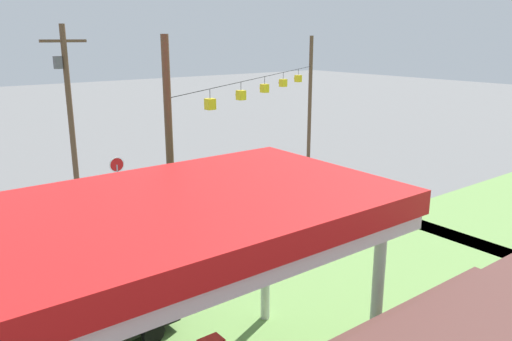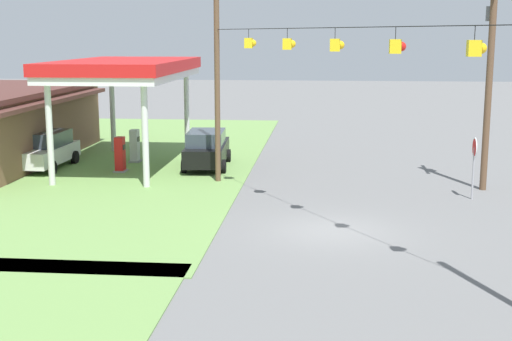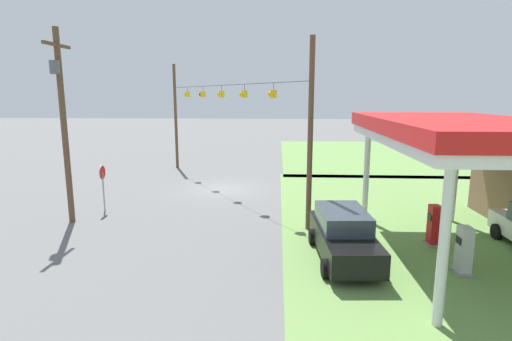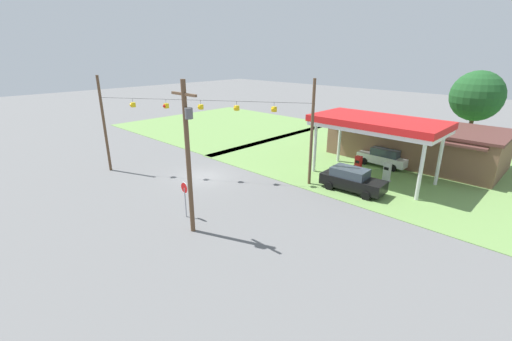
{
  "view_description": "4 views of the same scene",
  "coord_description": "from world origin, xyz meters",
  "px_view_note": "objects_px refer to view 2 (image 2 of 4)",
  "views": [
    {
      "loc": [
        14.83,
        18.72,
        8.52
      ],
      "look_at": [
        2.28,
        2.32,
        2.99
      ],
      "focal_mm": 35.0,
      "sensor_mm": 36.0,
      "label": 1
    },
    {
      "loc": [
        -23.29,
        0.28,
        6.5
      ],
      "look_at": [
        3.33,
        2.86,
        1.39
      ],
      "focal_mm": 50.0,
      "sensor_mm": 36.0,
      "label": 2
    },
    {
      "loc": [
        25.46,
        3.57,
        6.11
      ],
      "look_at": [
        4.42,
        2.41,
        2.13
      ],
      "focal_mm": 28.0,
      "sensor_mm": 36.0,
      "label": 3
    },
    {
      "loc": [
        23.09,
        -17.32,
        10.57
      ],
      "look_at": [
        5.37,
        1.04,
        1.62
      ],
      "focal_mm": 24.0,
      "sensor_mm": 36.0,
      "label": 4
    }
  ],
  "objects_px": {
    "fuel_pump_far": "(135,147)",
    "fuel_pump_near": "(120,156)",
    "car_at_pumps_rear": "(46,150)",
    "car_at_pumps_front": "(207,149)",
    "utility_pole_main": "(490,68)",
    "gas_station_canopy": "(125,71)",
    "stop_sign_roadside": "(474,155)"
  },
  "relations": [
    {
      "from": "fuel_pump_far",
      "to": "fuel_pump_near",
      "type": "bearing_deg",
      "value": 180.0
    },
    {
      "from": "fuel_pump_far",
      "to": "car_at_pumps_rear",
      "type": "xyz_separation_m",
      "value": [
        -2.04,
        3.93,
        0.12
      ]
    },
    {
      "from": "fuel_pump_near",
      "to": "car_at_pumps_front",
      "type": "relative_size",
      "value": 0.34
    },
    {
      "from": "car_at_pumps_rear",
      "to": "car_at_pumps_front",
      "type": "bearing_deg",
      "value": 98.11
    },
    {
      "from": "car_at_pumps_rear",
      "to": "utility_pole_main",
      "type": "relative_size",
      "value": 0.52
    },
    {
      "from": "fuel_pump_far",
      "to": "car_at_pumps_front",
      "type": "xyz_separation_m",
      "value": [
        -1.11,
        -3.93,
        0.15
      ]
    },
    {
      "from": "fuel_pump_far",
      "to": "car_at_pumps_rear",
      "type": "relative_size",
      "value": 0.36
    },
    {
      "from": "fuel_pump_near",
      "to": "car_at_pumps_rear",
      "type": "xyz_separation_m",
      "value": [
        0.63,
        3.93,
        0.12
      ]
    },
    {
      "from": "gas_station_canopy",
      "to": "fuel_pump_near",
      "type": "distance_m",
      "value": 4.19
    },
    {
      "from": "fuel_pump_near",
      "to": "car_at_pumps_front",
      "type": "xyz_separation_m",
      "value": [
        1.57,
        -3.93,
        0.15
      ]
    },
    {
      "from": "gas_station_canopy",
      "to": "fuel_pump_far",
      "type": "xyz_separation_m",
      "value": [
        1.34,
        -0.0,
        -3.97
      ]
    },
    {
      "from": "utility_pole_main",
      "to": "stop_sign_roadside",
      "type": "bearing_deg",
      "value": 156.84
    },
    {
      "from": "fuel_pump_near",
      "to": "stop_sign_roadside",
      "type": "height_order",
      "value": "stop_sign_roadside"
    },
    {
      "from": "car_at_pumps_front",
      "to": "fuel_pump_near",
      "type": "bearing_deg",
      "value": 108.28
    },
    {
      "from": "fuel_pump_far",
      "to": "stop_sign_roadside",
      "type": "distance_m",
      "value": 17.11
    },
    {
      "from": "stop_sign_roadside",
      "to": "fuel_pump_near",
      "type": "bearing_deg",
      "value": -104.87
    },
    {
      "from": "fuel_pump_far",
      "to": "utility_pole_main",
      "type": "bearing_deg",
      "value": -106.62
    },
    {
      "from": "gas_station_canopy",
      "to": "stop_sign_roadside",
      "type": "bearing_deg",
      "value": -109.33
    },
    {
      "from": "car_at_pumps_rear",
      "to": "stop_sign_roadside",
      "type": "distance_m",
      "value": 20.18
    },
    {
      "from": "car_at_pumps_front",
      "to": "car_at_pumps_rear",
      "type": "bearing_deg",
      "value": 93.35
    },
    {
      "from": "fuel_pump_near",
      "to": "car_at_pumps_rear",
      "type": "height_order",
      "value": "car_at_pumps_rear"
    },
    {
      "from": "stop_sign_roadside",
      "to": "utility_pole_main",
      "type": "relative_size",
      "value": 0.27
    },
    {
      "from": "fuel_pump_near",
      "to": "stop_sign_roadside",
      "type": "relative_size",
      "value": 0.68
    },
    {
      "from": "gas_station_canopy",
      "to": "stop_sign_roadside",
      "type": "relative_size",
      "value": 4.26
    },
    {
      "from": "fuel_pump_far",
      "to": "car_at_pumps_rear",
      "type": "bearing_deg",
      "value": 117.45
    },
    {
      "from": "fuel_pump_near",
      "to": "car_at_pumps_front",
      "type": "distance_m",
      "value": 4.24
    },
    {
      "from": "utility_pole_main",
      "to": "car_at_pumps_front",
      "type": "bearing_deg",
      "value": 73.1
    },
    {
      "from": "car_at_pumps_front",
      "to": "utility_pole_main",
      "type": "relative_size",
      "value": 0.56
    },
    {
      "from": "car_at_pumps_rear",
      "to": "utility_pole_main",
      "type": "distance_m",
      "value": 21.03
    },
    {
      "from": "car_at_pumps_rear",
      "to": "stop_sign_roadside",
      "type": "bearing_deg",
      "value": 77.59
    },
    {
      "from": "car_at_pumps_rear",
      "to": "stop_sign_roadside",
      "type": "xyz_separation_m",
      "value": [
        -4.79,
        -19.59,
        0.88
      ]
    },
    {
      "from": "fuel_pump_near",
      "to": "car_at_pumps_rear",
      "type": "bearing_deg",
      "value": 80.88
    }
  ]
}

